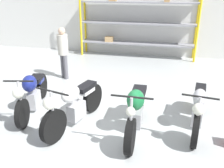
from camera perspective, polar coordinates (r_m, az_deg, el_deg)
name	(u,v)px	position (r m, az deg, el deg)	size (l,w,h in m)	color
ground_plane	(108,120)	(5.63, -0.91, -8.12)	(30.00, 30.00, 0.00)	#B2B7B7
back_wall	(141,10)	(10.37, 6.56, 16.44)	(30.00, 0.08, 3.60)	silver
shelving_rack	(136,23)	(10.08, 5.62, 13.68)	(4.57, 0.63, 2.62)	yellow
motorcycle_blue	(32,92)	(6.07, -17.82, -1.81)	(0.71, 2.08, 1.04)	black
motorcycle_white	(74,104)	(5.27, -8.64, -4.59)	(0.85, 2.03, 1.05)	black
motorcycle_green	(136,110)	(5.00, 5.48, -5.98)	(0.72, 2.03, 1.10)	black
motorcycle_silver	(198,108)	(5.45, 19.08, -5.10)	(0.63, 2.08, 1.01)	black
person_browsing	(63,49)	(7.84, -11.14, 7.80)	(0.45, 0.45, 1.60)	#595960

